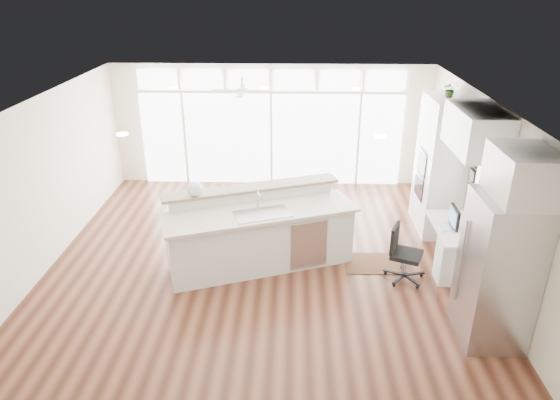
{
  "coord_description": "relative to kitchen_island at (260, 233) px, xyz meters",
  "views": [
    {
      "loc": [
        0.52,
        -6.81,
        4.4
      ],
      "look_at": [
        0.29,
        0.6,
        1.06
      ],
      "focal_mm": 32.0,
      "sensor_mm": 36.0,
      "label": 1
    }
  ],
  "objects": [
    {
      "name": "floor",
      "position": [
        0.01,
        -0.3,
        -0.62
      ],
      "size": [
        7.0,
        8.0,
        0.02
      ],
      "primitive_type": "cube",
      "color": "#411F14",
      "rests_on": "ground"
    },
    {
      "name": "ceiling",
      "position": [
        0.01,
        -0.3,
        2.09
      ],
      "size": [
        7.0,
        8.0,
        0.02
      ],
      "primitive_type": "cube",
      "color": "white",
      "rests_on": "wall_back"
    },
    {
      "name": "wall_back",
      "position": [
        0.01,
        3.7,
        0.74
      ],
      "size": [
        7.0,
        0.04,
        2.7
      ],
      "primitive_type": "cube",
      "color": "#EFE8CF",
      "rests_on": "floor"
    },
    {
      "name": "wall_left",
      "position": [
        -3.49,
        -0.3,
        0.74
      ],
      "size": [
        0.04,
        8.0,
        2.7
      ],
      "primitive_type": "cube",
      "color": "#EFE8CF",
      "rests_on": "floor"
    },
    {
      "name": "wall_right",
      "position": [
        3.51,
        -0.3,
        0.74
      ],
      "size": [
        0.04,
        8.0,
        2.7
      ],
      "primitive_type": "cube",
      "color": "#EFE8CF",
      "rests_on": "floor"
    },
    {
      "name": "glass_wall",
      "position": [
        0.01,
        3.64,
        0.44
      ],
      "size": [
        5.8,
        0.06,
        2.08
      ],
      "primitive_type": "cube",
      "color": "white",
      "rests_on": "wall_back"
    },
    {
      "name": "transom_row",
      "position": [
        0.01,
        3.64,
        1.77
      ],
      "size": [
        5.9,
        0.06,
        0.4
      ],
      "primitive_type": "cube",
      "color": "white",
      "rests_on": "wall_back"
    },
    {
      "name": "desk_window",
      "position": [
        3.47,
        0.0,
        0.94
      ],
      "size": [
        0.04,
        0.85,
        0.85
      ],
      "primitive_type": "cube",
      "color": "white",
      "rests_on": "wall_right"
    },
    {
      "name": "ceiling_fan",
      "position": [
        -0.49,
        2.5,
        1.87
      ],
      "size": [
        1.16,
        1.16,
        0.32
      ],
      "primitive_type": "cube",
      "color": "silver",
      "rests_on": "ceiling"
    },
    {
      "name": "recessed_lights",
      "position": [
        0.01,
        -0.1,
        2.07
      ],
      "size": [
        3.4,
        3.0,
        0.02
      ],
      "primitive_type": "cube",
      "color": "beige",
      "rests_on": "ceiling"
    },
    {
      "name": "oven_cabinet",
      "position": [
        3.18,
        1.5,
        0.64
      ],
      "size": [
        0.64,
        1.2,
        2.5
      ],
      "primitive_type": "cube",
      "color": "white",
      "rests_on": "floor"
    },
    {
      "name": "desk_nook",
      "position": [
        3.14,
        0.0,
        -0.23
      ],
      "size": [
        0.72,
        1.3,
        0.76
      ],
      "primitive_type": "cube",
      "color": "white",
      "rests_on": "floor"
    },
    {
      "name": "upper_cabinets",
      "position": [
        3.18,
        0.0,
        1.74
      ],
      "size": [
        0.64,
        1.3,
        0.64
      ],
      "primitive_type": "cube",
      "color": "white",
      "rests_on": "wall_right"
    },
    {
      "name": "refrigerator",
      "position": [
        3.12,
        -1.65,
        0.39
      ],
      "size": [
        0.76,
        0.9,
        2.0
      ],
      "primitive_type": "cube",
      "color": "#B9BABF",
      "rests_on": "floor"
    },
    {
      "name": "fridge_cabinet",
      "position": [
        3.18,
        -1.65,
        1.69
      ],
      "size": [
        0.64,
        0.9,
        0.6
      ],
      "primitive_type": "cube",
      "color": "white",
      "rests_on": "wall_right"
    },
    {
      "name": "framed_photos",
      "position": [
        3.47,
        0.62,
        0.79
      ],
      "size": [
        0.06,
        0.22,
        0.8
      ],
      "primitive_type": "cube",
      "color": "black",
      "rests_on": "wall_right"
    },
    {
      "name": "kitchen_island",
      "position": [
        0.0,
        0.0,
        0.0
      ],
      "size": [
        3.3,
        2.14,
        1.23
      ],
      "primitive_type": "cube",
      "rotation": [
        0.0,
        0.0,
        0.35
      ],
      "color": "white",
      "rests_on": "floor"
    },
    {
      "name": "rug",
      "position": [
        1.86,
        0.1,
        -0.61
      ],
      "size": [
        0.94,
        0.68,
        0.01
      ],
      "primitive_type": "cube",
      "rotation": [
        0.0,
        0.0,
        0.0
      ],
      "color": "#351D11",
      "rests_on": "floor"
    },
    {
      "name": "office_chair",
      "position": [
        2.3,
        -0.34,
        -0.16
      ],
      "size": [
        0.6,
        0.58,
        0.9
      ],
      "primitive_type": "cube",
      "rotation": [
        0.0,
        0.0,
        -0.4
      ],
      "color": "black",
      "rests_on": "floor"
    },
    {
      "name": "fishbowl",
      "position": [
        -1.03,
        0.05,
        0.73
      ],
      "size": [
        0.31,
        0.31,
        0.24
      ],
      "primitive_type": "sphere",
      "rotation": [
        0.0,
        0.0,
        0.32
      ],
      "color": "white",
      "rests_on": "kitchen_island"
    },
    {
      "name": "monitor",
      "position": [
        3.06,
        0.0,
        0.33
      ],
      "size": [
        0.08,
        0.43,
        0.36
      ],
      "primitive_type": "cube",
      "rotation": [
        0.0,
        0.0,
        -0.02
      ],
      "color": "black",
      "rests_on": "desk_nook"
    },
    {
      "name": "keyboard",
      "position": [
        2.89,
        0.0,
        0.15
      ],
      "size": [
        0.14,
        0.32,
        0.02
      ],
      "primitive_type": "cube",
      "rotation": [
        0.0,
        0.0,
        0.07
      ],
      "color": "white",
      "rests_on": "desk_nook"
    },
    {
      "name": "potted_plant",
      "position": [
        3.18,
        1.5,
        1.99
      ],
      "size": [
        0.26,
        0.28,
        0.21
      ],
      "primitive_type": "imported",
      "rotation": [
        0.0,
        0.0,
        -0.04
      ],
      "color": "#335424",
      "rests_on": "oven_cabinet"
    }
  ]
}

